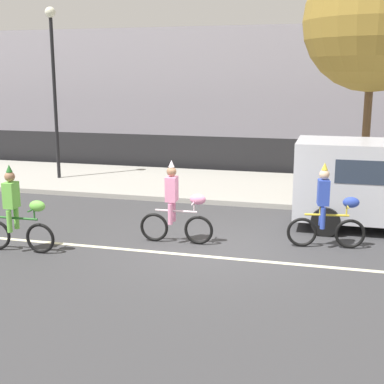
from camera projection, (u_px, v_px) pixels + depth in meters
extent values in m
plane|color=#38383A|center=(210.00, 249.00, 11.83)|extent=(80.00, 80.00, 0.00)
cube|color=beige|center=(205.00, 256.00, 11.36)|extent=(36.00, 0.14, 0.01)
cube|color=#9E9B93|center=(254.00, 187.00, 17.95)|extent=(60.00, 5.00, 0.15)
cube|color=black|center=(265.00, 156.00, 20.55)|extent=(40.00, 0.08, 1.40)
cube|color=#99939E|center=(222.00, 89.00, 29.05)|extent=(28.00, 8.00, 5.97)
torus|color=black|center=(40.00, 238.00, 11.50)|extent=(0.67, 0.09, 0.67)
cylinder|color=#266626|center=(17.00, 218.00, 11.53)|extent=(0.97, 0.08, 0.05)
cylinder|color=#266626|center=(10.00, 214.00, 11.54)|extent=(0.04, 0.04, 0.18)
cylinder|color=#266626|center=(34.00, 214.00, 11.41)|extent=(0.04, 0.04, 0.23)
cylinder|color=#266626|center=(34.00, 209.00, 11.39)|extent=(0.05, 0.50, 0.03)
ellipsoid|color=#72CC4C|center=(37.00, 206.00, 11.35)|extent=(0.37, 0.21, 0.24)
cube|color=#72CC4C|center=(11.00, 195.00, 11.44)|extent=(0.25, 0.33, 0.56)
sphere|color=#9E7051|center=(10.00, 177.00, 11.35)|extent=(0.22, 0.22, 0.22)
cone|color=#266626|center=(9.00, 168.00, 11.31)|extent=(0.14, 0.14, 0.16)
cylinder|color=#72CC4C|center=(9.00, 221.00, 11.43)|extent=(0.11, 0.11, 0.48)
cylinder|color=#72CC4C|center=(16.00, 218.00, 11.69)|extent=(0.11, 0.11, 0.48)
torus|color=black|center=(199.00, 230.00, 12.11)|extent=(0.67, 0.10, 0.67)
torus|color=black|center=(154.00, 227.00, 12.33)|extent=(0.67, 0.10, 0.67)
cylinder|color=silver|center=(176.00, 211.00, 12.13)|extent=(0.97, 0.09, 0.05)
cylinder|color=silver|center=(170.00, 207.00, 12.14)|extent=(0.04, 0.04, 0.18)
cylinder|color=silver|center=(194.00, 207.00, 12.02)|extent=(0.04, 0.04, 0.23)
cylinder|color=silver|center=(194.00, 202.00, 11.99)|extent=(0.05, 0.50, 0.03)
ellipsoid|color=pink|center=(198.00, 199.00, 11.96)|extent=(0.37, 0.21, 0.24)
cube|color=pink|center=(172.00, 189.00, 12.04)|extent=(0.25, 0.33, 0.56)
sphere|color=#9E7051|center=(172.00, 171.00, 11.95)|extent=(0.22, 0.22, 0.22)
cone|color=silver|center=(171.00, 164.00, 11.91)|extent=(0.14, 0.14, 0.16)
cylinder|color=pink|center=(170.00, 214.00, 12.03)|extent=(0.11, 0.11, 0.48)
cylinder|color=pink|center=(173.00, 211.00, 12.29)|extent=(0.11, 0.11, 0.48)
torus|color=black|center=(350.00, 234.00, 11.82)|extent=(0.67, 0.16, 0.67)
torus|color=black|center=(302.00, 232.00, 11.94)|extent=(0.67, 0.16, 0.67)
cylinder|color=gold|center=(327.00, 215.00, 11.79)|extent=(0.96, 0.18, 0.05)
cylinder|color=gold|center=(320.00, 211.00, 11.79)|extent=(0.04, 0.04, 0.18)
cylinder|color=gold|center=(347.00, 211.00, 11.72)|extent=(0.04, 0.04, 0.23)
cylinder|color=gold|center=(347.00, 205.00, 11.69)|extent=(0.10, 0.50, 0.03)
ellipsoid|color=#2D47B2|center=(351.00, 202.00, 11.67)|extent=(0.38, 0.25, 0.24)
cube|color=#2D47B2|center=(323.00, 192.00, 11.69)|extent=(0.28, 0.35, 0.56)
sphere|color=beige|center=(324.00, 174.00, 11.61)|extent=(0.22, 0.22, 0.22)
cone|color=gold|center=(325.00, 166.00, 11.57)|extent=(0.14, 0.14, 0.16)
cylinder|color=#2D47B2|center=(323.00, 218.00, 11.68)|extent=(0.11, 0.11, 0.48)
cylinder|color=#2D47B2|center=(321.00, 215.00, 11.95)|extent=(0.11, 0.11, 0.48)
cylinder|color=black|center=(325.00, 222.00, 12.75)|extent=(0.70, 0.22, 0.70)
cylinder|color=black|center=(327.00, 203.00, 14.64)|extent=(0.70, 0.22, 0.70)
cylinder|color=black|center=(55.00, 100.00, 18.62)|extent=(0.12, 0.12, 5.50)
sphere|color=#EAEACC|center=(50.00, 12.00, 17.99)|extent=(0.36, 0.36, 0.36)
cylinder|color=brown|center=(366.00, 134.00, 16.24)|extent=(0.24, 0.24, 3.72)
sphere|color=olive|center=(374.00, 21.00, 15.53)|extent=(4.09, 4.09, 4.09)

